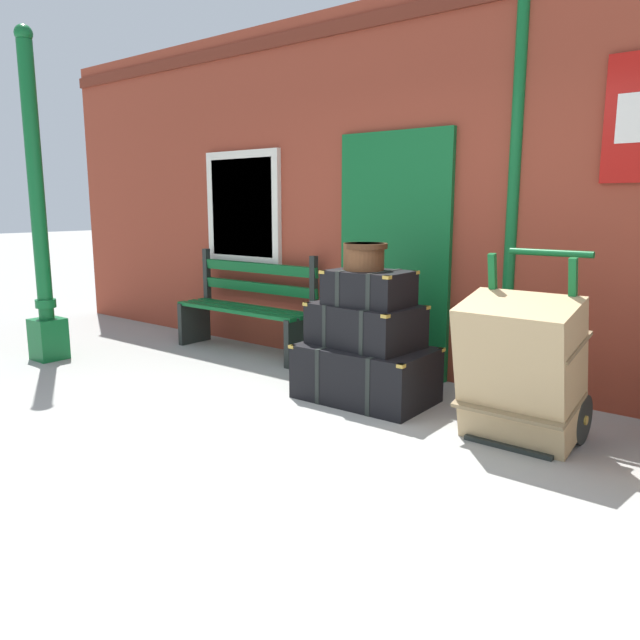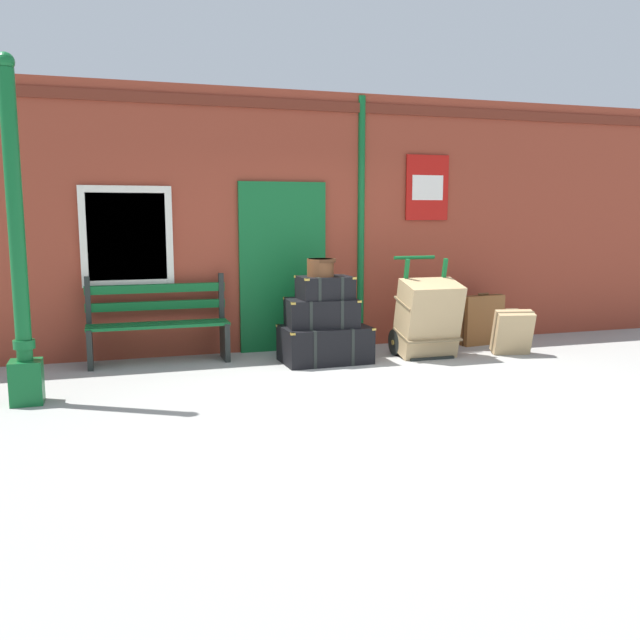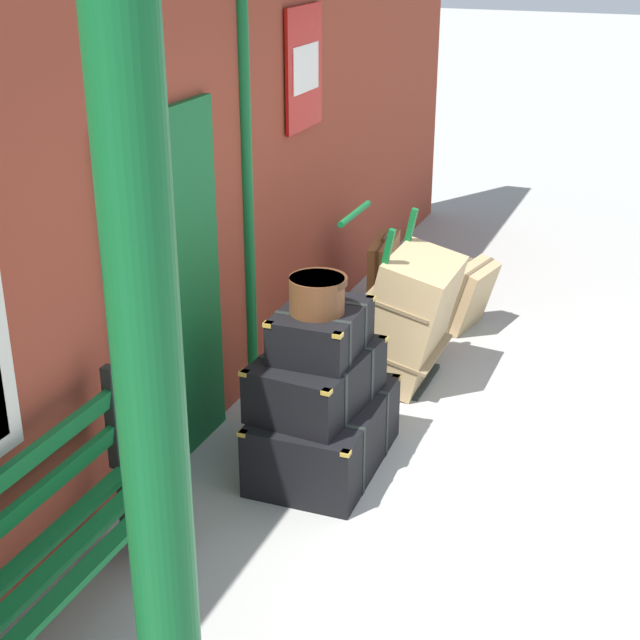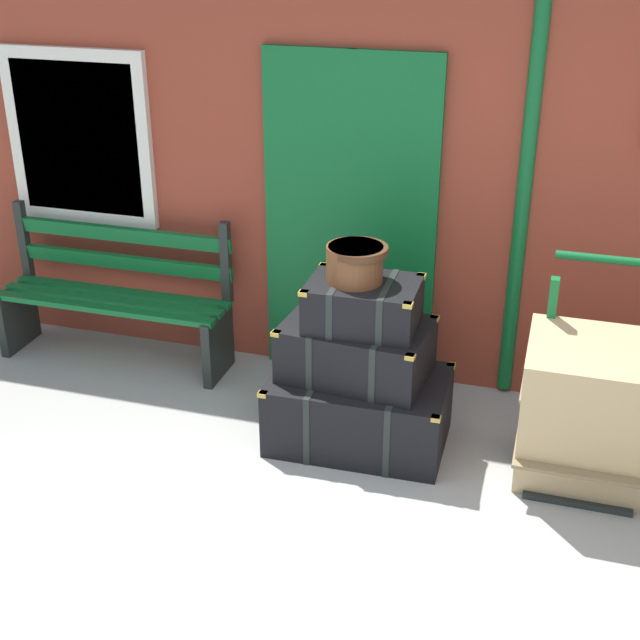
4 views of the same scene
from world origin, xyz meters
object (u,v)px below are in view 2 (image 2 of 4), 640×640
platform_bench (158,325)px  steamer_trunk_base (325,344)px  suitcase_brown (482,320)px  steamer_trunk_middle (321,312)px  large_brown_trunk (428,318)px  lamp_post (19,276)px  suitcase_umber (513,332)px  steamer_trunk_top (325,288)px  round_hatbox (321,266)px  porters_trolley (421,333)px

platform_bench → steamer_trunk_base: 1.94m
steamer_trunk_base → suitcase_brown: suitcase_brown is taller
steamer_trunk_middle → suitcase_brown: 2.39m
suitcase_brown → large_brown_trunk: bearing=-153.0°
lamp_post → large_brown_trunk: (4.38, 0.75, -0.69)m
suitcase_brown → lamp_post: bearing=-166.7°
steamer_trunk_middle → suitcase_umber: 2.39m
steamer_trunk_top → suitcase_umber: steamer_trunk_top is taller
steamer_trunk_middle → suitcase_brown: size_ratio=1.23×
large_brown_trunk → round_hatbox: bearing=173.1°
suitcase_brown → platform_bench: bearing=178.0°
steamer_trunk_top → suitcase_umber: (2.30, -0.32, -0.59)m
steamer_trunk_base → steamer_trunk_middle: size_ratio=1.21×
porters_trolley → large_brown_trunk: porters_trolley is taller
round_hatbox → suitcase_brown: 2.52m
lamp_post → steamer_trunk_middle: lamp_post is taller
lamp_post → steamer_trunk_middle: size_ratio=3.60×
platform_bench → steamer_trunk_middle: platform_bench is taller
steamer_trunk_base → steamer_trunk_top: 0.66m
lamp_post → porters_trolley: size_ratio=2.55×
platform_bench → suitcase_brown: 4.17m
steamer_trunk_middle → large_brown_trunk: size_ratio=0.89×
suitcase_brown → porters_trolley: bearing=-160.9°
suitcase_umber → suitcase_brown: size_ratio=0.82×
round_hatbox → porters_trolley: (1.30, 0.02, -0.84)m
steamer_trunk_middle → large_brown_trunk: large_brown_trunk is taller
suitcase_brown → round_hatbox: bearing=-170.7°
platform_bench → steamer_trunk_middle: bearing=-16.0°
steamer_trunk_top → large_brown_trunk: steamer_trunk_top is taller
platform_bench → round_hatbox: 1.99m
steamer_trunk_middle → platform_bench: bearing=164.0°
steamer_trunk_base → suitcase_umber: bearing=-7.5°
platform_bench → porters_trolley: (3.10, -0.51, -0.17)m
large_brown_trunk → porters_trolley: bearing=90.0°
round_hatbox → porters_trolley: round_hatbox is taller
round_hatbox → platform_bench: bearing=163.6°
platform_bench → suitcase_umber: (4.16, -0.86, -0.16)m
platform_bench → suitcase_brown: size_ratio=2.31×
suitcase_brown → suitcase_umber: bearing=-90.3°
large_brown_trunk → suitcase_brown: bearing=27.0°
steamer_trunk_middle → large_brown_trunk: bearing=-7.4°
lamp_post → steamer_trunk_top: size_ratio=4.95×
lamp_post → suitcase_umber: lamp_post is taller
steamer_trunk_base → lamp_post: bearing=-164.3°
steamer_trunk_middle → round_hatbox: 0.54m
lamp_post → platform_bench: 2.06m
steamer_trunk_middle → round_hatbox: round_hatbox is taller
steamer_trunk_middle → steamer_trunk_top: (0.04, -0.01, 0.29)m
steamer_trunk_middle → lamp_post: bearing=-163.5°
platform_bench → large_brown_trunk: 3.17m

